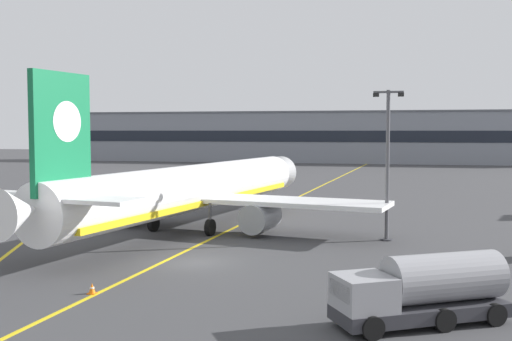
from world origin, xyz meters
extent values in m
plane|color=#3D3D3F|center=(0.00, 0.00, 0.00)|extent=(400.00, 400.00, 0.00)
cube|color=yellow|center=(0.00, 30.00, 0.00)|extent=(12.71, 179.59, 0.01)
cube|color=yellow|center=(-14.00, 2.00, 0.00)|extent=(21.35, 56.29, 0.01)
cylinder|color=white|center=(-4.19, 11.95, 3.50)|extent=(10.32, 36.09, 3.80)
cone|color=white|center=(-0.66, 30.92, 3.50)|extent=(4.02, 3.22, 3.61)
cone|color=white|center=(-7.74, -7.13, 3.90)|extent=(3.31, 3.27, 2.85)
cube|color=gold|center=(-4.19, 11.95, 2.46)|extent=(9.72, 33.24, 0.44)
cube|color=black|center=(-1.01, 29.05, 4.17)|extent=(3.00, 1.60, 0.60)
cube|color=white|center=(-4.09, 12.54, 2.65)|extent=(32.34, 10.57, 0.36)
cylinder|color=gray|center=(-10.36, 12.69, 1.43)|extent=(2.92, 3.96, 2.30)
cylinder|color=black|center=(-10.03, 14.51, 1.43)|extent=(1.95, 0.53, 1.95)
cylinder|color=gray|center=(1.83, 10.42, 1.43)|extent=(2.92, 3.96, 2.30)
cylinder|color=black|center=(2.17, 12.24, 1.43)|extent=(1.95, 0.53, 1.95)
cube|color=#147042|center=(-7.09, -3.59, 8.05)|extent=(1.27, 4.79, 7.20)
cylinder|color=white|center=(-7.03, -3.29, 8.77)|extent=(0.87, 2.44, 2.40)
cube|color=white|center=(-7.20, -4.18, 4.36)|extent=(11.33, 4.77, 0.24)
cylinder|color=#4C4C51|center=(-1.54, 26.20, 1.48)|extent=(0.24, 0.24, 1.60)
cylinder|color=black|center=(-1.54, 26.20, 0.45)|extent=(0.56, 0.96, 0.90)
cylinder|color=#4C4C51|center=(-7.12, 10.46, 1.77)|extent=(0.24, 0.24, 1.60)
cylinder|color=black|center=(-7.12, 10.46, 0.65)|extent=(0.63, 1.35, 1.30)
cylinder|color=#4C4C51|center=(-2.00, 9.50, 1.77)|extent=(0.24, 0.24, 1.60)
cylinder|color=black|center=(-2.00, 9.50, 0.65)|extent=(0.63, 1.35, 1.30)
cylinder|color=#515156|center=(11.53, 10.42, 5.61)|extent=(0.28, 0.28, 11.23)
cylinder|color=#333338|center=(11.53, 10.42, 0.05)|extent=(0.90, 0.90, 0.10)
cube|color=#515156|center=(11.53, 10.42, 11.08)|extent=(2.20, 0.16, 0.16)
cube|color=black|center=(10.63, 10.42, 10.88)|extent=(0.44, 0.36, 0.28)
cube|color=black|center=(12.43, 10.42, 10.88)|extent=(0.44, 0.36, 0.28)
cube|color=#2D2D33|center=(13.13, -9.59, 0.60)|extent=(7.78, 5.88, 0.60)
cube|color=#939399|center=(10.79, -10.94, 1.60)|extent=(3.05, 3.08, 1.40)
cube|color=black|center=(9.88, -11.46, 1.75)|extent=(1.05, 1.71, 0.70)
cylinder|color=#939399|center=(14.08, -9.04, 1.95)|extent=(5.55, 4.42, 2.10)
cylinder|color=black|center=(11.21, -12.05, 0.48)|extent=(0.98, 0.74, 0.96)
cylinder|color=black|center=(10.03, -10.03, 0.48)|extent=(0.98, 0.74, 0.96)
cylinder|color=black|center=(14.06, -10.40, 0.48)|extent=(0.98, 0.74, 0.96)
cylinder|color=black|center=(12.89, -8.37, 0.48)|extent=(0.98, 0.74, 0.96)
cylinder|color=black|center=(16.23, -9.15, 0.48)|extent=(0.98, 0.74, 0.96)
cylinder|color=black|center=(15.05, -7.12, 0.48)|extent=(0.98, 0.74, 0.96)
cone|color=orange|center=(-3.43, 29.12, 0.28)|extent=(0.36, 0.36, 0.55)
cylinder|color=white|center=(-3.43, 29.12, 0.30)|extent=(0.23, 0.23, 0.07)
cube|color=orange|center=(-3.43, 29.12, 0.01)|extent=(0.44, 0.44, 0.03)
cone|color=orange|center=(-21.68, 13.77, 0.28)|extent=(0.36, 0.36, 0.55)
cylinder|color=white|center=(-21.68, 13.77, 0.30)|extent=(0.23, 0.23, 0.07)
cube|color=orange|center=(-21.68, 13.77, 0.01)|extent=(0.44, 0.44, 0.03)
cone|color=orange|center=(-2.88, -8.16, 0.28)|extent=(0.36, 0.36, 0.55)
cylinder|color=white|center=(-2.88, -8.16, 0.30)|extent=(0.23, 0.23, 0.07)
cube|color=orange|center=(-2.88, -8.16, 0.01)|extent=(0.44, 0.44, 0.03)
cube|color=gray|center=(-7.94, 121.07, 6.33)|extent=(129.33, 12.00, 12.65)
cube|color=black|center=(-7.94, 115.02, 6.73)|extent=(124.15, 0.12, 2.80)
cube|color=#595C63|center=(-7.94, 121.07, 12.85)|extent=(129.73, 12.40, 0.40)
camera|label=1|loc=(11.85, -36.07, 8.27)|focal=42.92mm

